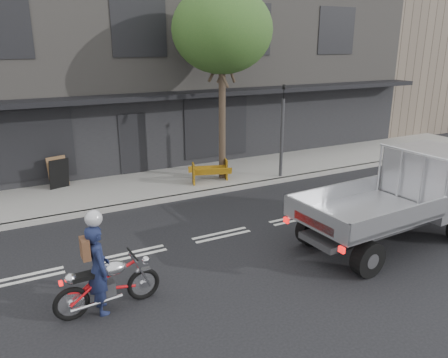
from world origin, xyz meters
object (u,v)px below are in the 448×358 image
street_tree (222,31)px  rider (98,269)px  construction_barrier (213,172)px  sandwich_board (59,174)px  flatbed_ute (421,186)px  traffic_light_pole (282,136)px  motorcycle (108,283)px

street_tree → rider: size_ratio=3.84×
construction_barrier → sandwich_board: (-4.86, 1.83, 0.14)m
street_tree → flatbed_ute: (2.48, -6.49, -3.94)m
rider → traffic_light_pole: bearing=-58.1°
flatbed_ute → street_tree: bearing=107.9°
construction_barrier → sandwich_board: 5.20m
street_tree → flatbed_ute: 7.99m
traffic_light_pole → rider: size_ratio=1.99×
motorcycle → sandwich_board: (0.17, 7.57, 0.13)m
street_tree → motorcycle: street_tree is taller
motorcycle → sandwich_board: 7.57m
rider → sandwich_board: 7.58m
street_tree → traffic_light_pole: bearing=-23.0°
motorcycle → rider: rider is taller
traffic_light_pole → rider: (-7.79, -5.32, -0.77)m
sandwich_board → traffic_light_pole: bearing=-30.8°
motorcycle → flatbed_ute: flatbed_ute is taller
traffic_light_pole → motorcycle: 9.38m
flatbed_ute → traffic_light_pole: bearing=91.8°
construction_barrier → flatbed_ute: bearing=-63.0°
street_tree → traffic_light_pole: (2.00, -0.85, -3.63)m
flatbed_ute → sandwich_board: size_ratio=4.95×
street_tree → traffic_light_pole: street_tree is taller
flatbed_ute → sandwich_board: flatbed_ute is taller
motorcycle → construction_barrier: 7.64m
street_tree → construction_barrier: 4.80m
flatbed_ute → construction_barrier: flatbed_ute is taller
rider → construction_barrier: size_ratio=1.27×
motorcycle → sandwich_board: bearing=86.3°
rider → construction_barrier: 7.74m
street_tree → rider: (-5.79, -6.17, -4.40)m
street_tree → flatbed_ute: size_ratio=1.31×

